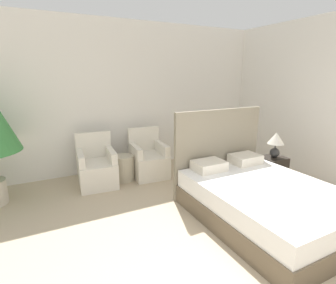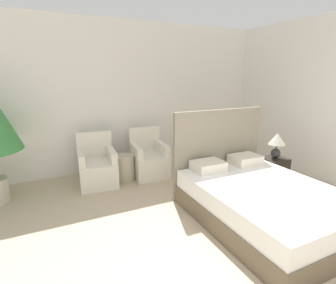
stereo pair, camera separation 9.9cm
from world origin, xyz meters
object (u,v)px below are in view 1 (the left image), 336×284
(nightstand, at_px, (272,171))
(side_table, at_px, (124,168))
(armchair_near_window_right, at_px, (149,161))
(table_lamp, at_px, (276,141))
(bed, at_px, (261,198))
(armchair_near_window_left, at_px, (97,170))

(nightstand, bearing_deg, side_table, 148.98)
(armchair_near_window_right, distance_m, table_lamp, 2.31)
(armchair_near_window_right, bearing_deg, bed, -66.56)
(armchair_near_window_left, bearing_deg, nightstand, -21.36)
(bed, distance_m, armchair_near_window_right, 2.24)
(bed, height_order, table_lamp, bed)
(bed, bearing_deg, nightstand, 35.83)
(bed, xyz_separation_m, nightstand, (1.05, 0.76, -0.05))
(bed, distance_m, side_table, 2.45)
(nightstand, xyz_separation_m, table_lamp, (0.02, -0.00, 0.53))
(nightstand, bearing_deg, armchair_near_window_left, 153.80)
(nightstand, distance_m, table_lamp, 0.53)
(bed, relative_size, armchair_near_window_right, 2.36)
(armchair_near_window_right, height_order, nightstand, armchair_near_window_right)
(bed, height_order, armchair_near_window_right, bed)
(bed, bearing_deg, side_table, 119.87)
(armchair_near_window_right, relative_size, nightstand, 1.80)
(armchair_near_window_left, relative_size, nightstand, 1.80)
(nightstand, bearing_deg, bed, -144.17)
(armchair_near_window_right, distance_m, nightstand, 2.24)
(armchair_near_window_right, relative_size, table_lamp, 2.03)
(armchair_near_window_left, height_order, side_table, armchair_near_window_left)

